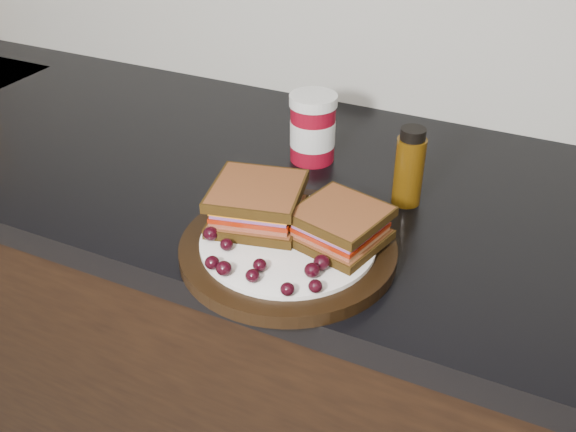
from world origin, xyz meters
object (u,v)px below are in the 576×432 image
object	(u,v)px
plate	(288,249)
oil_bottle	(409,166)
condiment_jar	(313,128)
sandwich_left	(257,204)

from	to	relation	value
plate	oil_bottle	world-z (taller)	oil_bottle
condiment_jar	oil_bottle	size ratio (longest dim) A/B	0.95
condiment_jar	oil_bottle	world-z (taller)	oil_bottle
sandwich_left	condiment_jar	world-z (taller)	condiment_jar
sandwich_left	oil_bottle	xyz separation A→B (m)	(0.15, 0.17, 0.01)
sandwich_left	oil_bottle	distance (m)	0.23
plate	condiment_jar	distance (m)	0.27
plate	sandwich_left	xyz separation A→B (m)	(-0.06, 0.02, 0.04)
condiment_jar	plate	bearing A→B (deg)	-73.07
sandwich_left	condiment_jar	size ratio (longest dim) A/B	1.04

